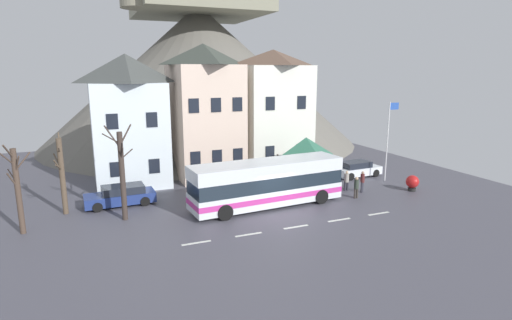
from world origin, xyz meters
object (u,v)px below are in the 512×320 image
at_px(bare_tree_00, 62,174).
at_px(bare_tree_01, 18,189).
at_px(hilltop_castle, 200,70).
at_px(pedestrian_01, 329,176).
at_px(townhouse_02, 273,112).
at_px(pedestrian_03, 362,180).
at_px(transit_bus, 267,184).
at_px(public_bench, 286,177).
at_px(townhouse_00, 129,121).
at_px(harbour_buoy, 412,182).
at_px(pedestrian_00, 347,180).
at_px(townhouse_01, 205,111).
at_px(bus_shelter, 306,147).
at_px(parked_car_00, 309,175).
at_px(bare_tree_02, 122,173).
at_px(parked_car_01, 121,196).
at_px(flagpole, 389,135).
at_px(pedestrian_02, 356,186).
at_px(parked_car_02, 357,169).

distance_m(bare_tree_00, bare_tree_01, 3.43).
bearing_deg(hilltop_castle, pedestrian_01, -81.47).
height_order(townhouse_02, bare_tree_00, townhouse_02).
bearing_deg(pedestrian_03, transit_bus, -178.58).
xyz_separation_m(pedestrian_03, public_bench, (-3.99, 4.71, -0.47)).
bearing_deg(public_bench, hilltop_castle, 93.18).
height_order(townhouse_00, hilltop_castle, hilltop_castle).
height_order(hilltop_castle, harbour_buoy, hilltop_castle).
xyz_separation_m(townhouse_00, pedestrian_00, (14.89, -8.16, -4.30)).
relative_size(townhouse_00, harbour_buoy, 8.36).
xyz_separation_m(townhouse_01, hilltop_castle, (4.14, 16.87, 3.46)).
relative_size(bus_shelter, bare_tree_00, 0.76).
distance_m(parked_car_00, pedestrian_01, 1.99).
bearing_deg(pedestrian_01, bare_tree_02, -175.08).
height_order(parked_car_01, flagpole, flagpole).
bearing_deg(pedestrian_01, bare_tree_00, 176.20).
bearing_deg(bare_tree_00, parked_car_00, 1.85).
bearing_deg(bus_shelter, public_bench, 118.65).
bearing_deg(pedestrian_03, bus_shelter, 134.91).
distance_m(townhouse_02, pedestrian_02, 11.24).
bearing_deg(townhouse_00, bare_tree_02, -99.40).
height_order(bus_shelter, pedestrian_01, bus_shelter).
relative_size(pedestrian_00, bare_tree_00, 0.30).
bearing_deg(parked_car_00, bare_tree_01, -169.87).
distance_m(hilltop_castle, parked_car_01, 27.03).
height_order(harbour_buoy, bare_tree_00, bare_tree_00).
relative_size(public_bench, bare_tree_02, 0.29).
relative_size(townhouse_02, pedestrian_03, 6.61).
relative_size(parked_car_01, parked_car_02, 1.10).
height_order(townhouse_01, parked_car_00, townhouse_01).
height_order(townhouse_01, hilltop_castle, hilltop_castle).
xyz_separation_m(parked_car_01, bare_tree_01, (-5.57, -3.11, 1.94)).
height_order(flagpole, bare_tree_01, flagpole).
relative_size(townhouse_01, flagpole, 1.71).
height_order(parked_car_00, pedestrian_02, pedestrian_02).
height_order(parked_car_02, pedestrian_03, pedestrian_03).
bearing_deg(pedestrian_00, parked_car_01, 169.70).
bearing_deg(transit_bus, bus_shelter, 30.79).
distance_m(transit_bus, bare_tree_00, 13.13).
relative_size(pedestrian_02, harbour_buoy, 1.29).
height_order(townhouse_02, bus_shelter, townhouse_02).
height_order(townhouse_00, pedestrian_03, townhouse_00).
bearing_deg(pedestrian_00, townhouse_00, 151.27).
relative_size(parked_car_00, bare_tree_00, 0.86).
distance_m(townhouse_00, townhouse_01, 6.40).
bearing_deg(pedestrian_02, parked_car_02, 53.65).
xyz_separation_m(bus_shelter, parked_car_00, (0.89, 0.87, -2.51)).
height_order(bus_shelter, bare_tree_02, bare_tree_02).
height_order(pedestrian_03, bare_tree_00, bare_tree_00).
xyz_separation_m(bus_shelter, public_bench, (-0.86, 1.57, -2.67)).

